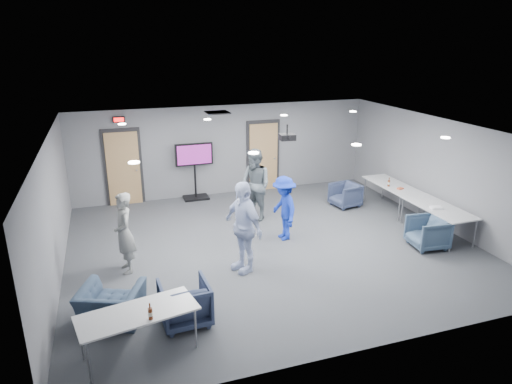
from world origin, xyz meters
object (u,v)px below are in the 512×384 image
object	(u,v)px
person_b	(255,185)
table_right_b	(438,208)
chair_front_b	(112,305)
bottle_right	(389,183)
person_d	(284,208)
projector	(287,137)
bottle_front	(150,313)
chair_right_a	(345,195)
chair_front_a	(185,303)
person_a	(124,233)
person_c	(243,227)
table_right_a	(392,185)
tv_stand	(195,168)
chair_right_c	(428,233)
table_front_left	(138,315)

from	to	relation	value
person_b	table_right_b	xyz separation A→B (m)	(3.83, -2.38, -0.25)
chair_front_b	bottle_right	distance (m)	7.98
person_d	projector	xyz separation A→B (m)	(0.17, 0.29, 1.63)
bottle_front	projector	size ratio (longest dim) A/B	0.71
person_d	bottle_front	distance (m)	4.90
chair_right_a	chair_front_a	distance (m)	6.74
person_d	bottle_front	bearing A→B (deg)	-46.04
chair_front_a	bottle_front	distance (m)	1.15
chair_right_a	bottle_right	world-z (taller)	bottle_right
person_a	chair_front_a	distance (m)	2.37
person_b	person_c	world-z (taller)	person_c
table_right_a	bottle_front	xyz separation A→B (m)	(-7.03, -4.41, 0.14)
chair_front_a	table_right_b	world-z (taller)	chair_front_a
chair_right_a	table_right_b	world-z (taller)	table_right_b
chair_front_b	projector	size ratio (longest dim) A/B	2.69
projector	tv_stand	bearing A→B (deg)	120.31
person_d	chair_front_b	size ratio (longest dim) A/B	1.56
table_right_a	table_right_b	size ratio (longest dim) A/B	0.95
person_a	bottle_front	xyz separation A→B (m)	(0.19, -3.02, -0.01)
person_d	table_right_b	bearing A→B (deg)	73.45
chair_right_c	table_right_b	bearing A→B (deg)	134.08
chair_right_c	chair_front_a	world-z (taller)	chair_front_a
chair_front_a	chair_right_c	bearing A→B (deg)	-171.37
person_d	table_right_b	xyz separation A→B (m)	(3.59, -0.97, -0.08)
chair_front_b	projector	xyz separation A→B (m)	(4.15, 2.53, 2.08)
tv_stand	person_d	bearing A→B (deg)	-68.03
person_a	table_front_left	distance (m)	2.78
chair_right_a	table_right_b	distance (m)	2.74
chair_right_c	table_right_a	bearing A→B (deg)	170.90
chair_right_c	projector	world-z (taller)	projector
person_a	chair_right_a	size ratio (longest dim) A/B	2.29
person_c	tv_stand	world-z (taller)	person_c
chair_right_c	chair_front_a	bearing A→B (deg)	-72.63
table_right_b	table_front_left	world-z (taller)	same
table_right_a	table_right_b	bearing A→B (deg)	-180.00
bottle_front	chair_front_b	bearing A→B (deg)	113.49
bottle_front	chair_right_c	bearing A→B (deg)	17.44
table_right_a	table_right_b	world-z (taller)	same
person_a	table_front_left	xyz separation A→B (m)	(0.02, -2.77, -0.16)
chair_right_a	projector	size ratio (longest dim) A/B	1.99
table_front_left	projector	size ratio (longest dim) A/B	5.00
bottle_right	tv_stand	size ratio (longest dim) A/B	0.15
chair_front_a	bottle_right	size ratio (longest dim) A/B	3.29
table_right_a	projector	xyz separation A→B (m)	(-3.42, -0.64, 1.72)
table_front_left	chair_right_c	bearing A→B (deg)	3.73
chair_right_a	tv_stand	xyz separation A→B (m)	(-3.90, 1.99, 0.62)
person_c	table_right_b	world-z (taller)	person_c
chair_right_c	table_right_b	size ratio (longest dim) A/B	0.40
chair_right_c	table_front_left	world-z (taller)	table_front_left
chair_right_c	person_d	bearing A→B (deg)	-110.77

